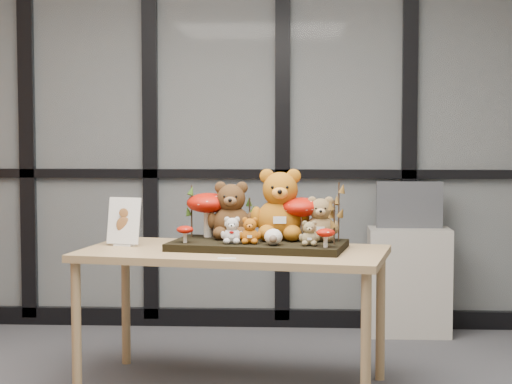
# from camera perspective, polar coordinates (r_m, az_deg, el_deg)

# --- Properties ---
(room_shell) EXTENTS (5.00, 5.00, 5.00)m
(room_shell) POSITION_cam_1_polar(r_m,az_deg,el_deg) (3.85, -5.93, 8.53)
(room_shell) COLOR #B3B1A9
(room_shell) RESTS_ON floor
(glass_partition) EXTENTS (4.90, 0.06, 2.78)m
(glass_partition) POSITION_cam_1_polar(r_m,az_deg,el_deg) (6.29, -2.46, 4.48)
(glass_partition) COLOR #2D383F
(glass_partition) RESTS_ON floor
(display_table) EXTENTS (1.68, 1.05, 0.73)m
(display_table) POSITION_cam_1_polar(r_m,az_deg,el_deg) (4.84, -1.40, -4.35)
(display_table) COLOR tan
(display_table) RESTS_ON floor
(diorama_tray) EXTENTS (0.97, 0.61, 0.04)m
(diorama_tray) POSITION_cam_1_polar(r_m,az_deg,el_deg) (4.85, 0.12, -3.30)
(diorama_tray) COLOR black
(diorama_tray) RESTS_ON display_table
(bear_pooh_yellow) EXTENTS (0.36, 0.34, 0.41)m
(bear_pooh_yellow) POSITION_cam_1_polar(r_m,az_deg,el_deg) (4.93, 1.50, -0.54)
(bear_pooh_yellow) COLOR #A85F11
(bear_pooh_yellow) RESTS_ON diorama_tray
(bear_brown_medium) EXTENTS (0.29, 0.27, 0.34)m
(bear_brown_medium) POSITION_cam_1_polar(r_m,az_deg,el_deg) (4.97, -1.53, -0.94)
(bear_brown_medium) COLOR #472C14
(bear_brown_medium) RESTS_ON diorama_tray
(bear_tan_back) EXTENTS (0.23, 0.21, 0.26)m
(bear_tan_back) POSITION_cam_1_polar(r_m,az_deg,el_deg) (4.87, 3.98, -1.52)
(bear_tan_back) COLOR olive
(bear_tan_back) RESTS_ON diorama_tray
(bear_small_yellow) EXTENTS (0.13, 0.12, 0.15)m
(bear_small_yellow) POSITION_cam_1_polar(r_m,az_deg,el_deg) (4.76, -0.37, -2.30)
(bear_small_yellow) COLOR #AB540D
(bear_small_yellow) RESTS_ON diorama_tray
(bear_white_bow) EXTENTS (0.13, 0.12, 0.15)m
(bear_white_bow) POSITION_cam_1_polar(r_m,az_deg,el_deg) (4.77, -1.48, -2.28)
(bear_white_bow) COLOR beige
(bear_white_bow) RESTS_ON diorama_tray
(bear_beige_small) EXTENTS (0.12, 0.11, 0.14)m
(bear_beige_small) POSITION_cam_1_polar(r_m,az_deg,el_deg) (4.69, 3.31, -2.47)
(bear_beige_small) COLOR olive
(bear_beige_small) RESTS_ON diorama_tray
(plush_cream_hedgehog) EXTENTS (0.08, 0.08, 0.09)m
(plush_cream_hedgehog) POSITION_cam_1_polar(r_m,az_deg,el_deg) (4.70, 1.08, -2.73)
(plush_cream_hedgehog) COLOR #F0E3D0
(plush_cream_hedgehog) RESTS_ON diorama_tray
(mushroom_back_left) EXTENTS (0.24, 0.24, 0.27)m
(mushroom_back_left) POSITION_cam_1_polar(r_m,az_deg,el_deg) (5.04, -2.94, -1.28)
(mushroom_back_left) COLOR #A01005
(mushroom_back_left) RESTS_ON diorama_tray
(mushroom_back_right) EXTENTS (0.22, 0.22, 0.25)m
(mushroom_back_right) POSITION_cam_1_polar(r_m,az_deg,el_deg) (4.91, 2.81, -1.52)
(mushroom_back_right) COLOR #A01005
(mushroom_back_right) RESTS_ON diorama_tray
(mushroom_front_left) EXTENTS (0.09, 0.09, 0.10)m
(mushroom_front_left) POSITION_cam_1_polar(r_m,az_deg,el_deg) (4.82, -4.39, -2.55)
(mushroom_front_left) COLOR #A01005
(mushroom_front_left) RESTS_ON diorama_tray
(mushroom_front_right) EXTENTS (0.09, 0.09, 0.10)m
(mushroom_front_right) POSITION_cam_1_polar(r_m,az_deg,el_deg) (4.63, 4.31, -2.77)
(mushroom_front_right) COLOR #A01005
(mushroom_front_right) RESTS_ON diorama_tray
(sprig_green_far_left) EXTENTS (0.05, 0.05, 0.28)m
(sprig_green_far_left) POSITION_cam_1_polar(r_m,az_deg,el_deg) (5.05, -3.98, -1.18)
(sprig_green_far_left) COLOR black
(sprig_green_far_left) RESTS_ON diorama_tray
(sprig_green_mid_left) EXTENTS (0.05, 0.05, 0.26)m
(sprig_green_mid_left) POSITION_cam_1_polar(r_m,az_deg,el_deg) (5.06, -2.15, -1.30)
(sprig_green_mid_left) COLOR black
(sprig_green_mid_left) RESTS_ON diorama_tray
(sprig_dry_far_right) EXTENTS (0.05, 0.05, 0.31)m
(sprig_dry_far_right) POSITION_cam_1_polar(r_m,az_deg,el_deg) (4.85, 5.12, -1.24)
(sprig_dry_far_right) COLOR brown
(sprig_dry_far_right) RESTS_ON diorama_tray
(sprig_dry_mid_right) EXTENTS (0.05, 0.05, 0.23)m
(sprig_dry_mid_right) POSITION_cam_1_polar(r_m,az_deg,el_deg) (4.74, 4.84, -1.88)
(sprig_dry_mid_right) COLOR brown
(sprig_dry_mid_right) RESTS_ON diorama_tray
(sprig_green_centre) EXTENTS (0.05, 0.05, 0.21)m
(sprig_green_centre) POSITION_cam_1_polar(r_m,az_deg,el_deg) (5.03, -0.39, -1.58)
(sprig_green_centre) COLOR black
(sprig_green_centre) RESTS_ON diorama_tray
(sign_holder) EXTENTS (0.19, 0.10, 0.26)m
(sign_holder) POSITION_cam_1_polar(r_m,az_deg,el_deg) (5.02, -8.13, -1.95)
(sign_holder) COLOR silver
(sign_holder) RESTS_ON display_table
(label_card) EXTENTS (0.09, 0.03, 0.00)m
(label_card) POSITION_cam_1_polar(r_m,az_deg,el_deg) (4.52, -1.81, -4.10)
(label_card) COLOR white
(label_card) RESTS_ON display_table
(cabinet) EXTENTS (0.53, 0.31, 0.71)m
(cabinet) POSITION_cam_1_polar(r_m,az_deg,el_deg) (6.20, 9.39, -5.46)
(cabinet) COLOR #A9A397
(cabinet) RESTS_ON floor
(monitor) EXTENTS (0.43, 0.04, 0.31)m
(monitor) POSITION_cam_1_polar(r_m,az_deg,el_deg) (6.15, 9.43, -0.78)
(monitor) COLOR #4B4D52
(monitor) RESTS_ON cabinet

